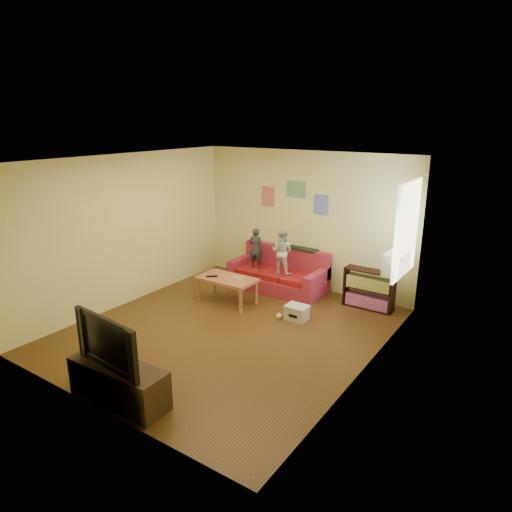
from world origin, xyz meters
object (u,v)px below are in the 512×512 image
Objects in this scene: child_a at (256,248)px; tv_stand at (119,383)px; child_b at (282,252)px; coffee_table at (227,281)px; sofa at (279,275)px; television at (115,340)px; bookshelf at (369,291)px; file_box at (297,313)px.

child_a is 4.27m from tv_stand.
child_b is 1.22m from coffee_table.
sofa is 2.31× the size of child_a.
bookshelf is at bearing 76.94° from television.
bookshelf reaches higher than file_box.
child_b is at bearing 91.17° from tv_stand.
sofa reaches higher than file_box.
child_b is at bearing 59.62° from coffee_table.
child_b is at bearing 132.92° from file_box.
sofa is 2.16× the size of child_b.
tv_stand is at bearing -75.64° from coffee_table.
file_box is 0.29× the size of tv_stand.
file_box is at bearing 126.53° from child_b.
child_a reaches higher than television.
sofa reaches higher than coffee_table.
television is at bearing 0.00° from tv_stand.
child_a reaches higher than bookshelf.
coffee_table is (-0.43, -1.15, 0.14)m from sofa.
child_b is 4.16m from television.
child_b reaches higher than tv_stand.
child_a reaches higher than file_box.
file_box is (0.87, -0.93, -0.70)m from child_b.
bookshelf is (1.82, 0.07, 0.04)m from sofa.
tv_stand is (-1.44, -4.39, -0.07)m from bookshelf.
tv_stand reaches higher than coffee_table.
tv_stand is 1.16× the size of television.
child_a is at bearing -159.97° from sofa.
child_a is 0.63× the size of tv_stand.
child_b reaches higher than television.
bookshelf is 4.62m from tv_stand.
television is (0.81, -3.16, 0.40)m from coffee_table.
bookshelf reaches higher than coffee_table.
bookshelf is at bearing -178.34° from child_b.
sofa is at bearing 69.50° from coffee_table.
file_box is 3.35m from television.
tv_stand is at bearing 91.16° from child_a.
sofa is 2.12× the size of bookshelf.
television is (0.38, -4.31, 0.53)m from sofa.
child_b is 4.20m from tv_stand.
tv_stand is 0.57m from television.
bookshelf is at bearing 28.52° from coffee_table.
child_b is at bearing -48.07° from sofa.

